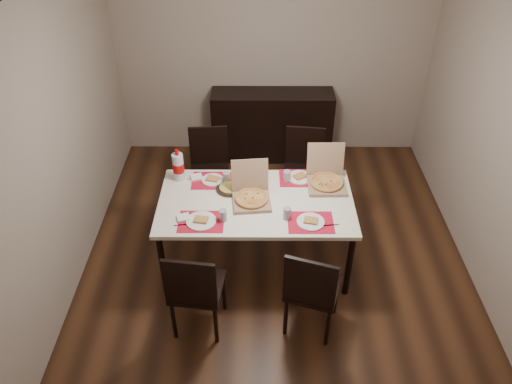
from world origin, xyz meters
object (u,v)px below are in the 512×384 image
chair_far_left (210,165)px  chair_far_right (303,166)px  dining_table (256,206)px  chair_near_left (195,289)px  soda_bottle (178,167)px  dip_bowl (258,184)px  sideboard (272,126)px  chair_near_right (312,289)px  pizza_box_center (251,195)px

chair_far_left → chair_far_right: size_ratio=1.00×
dining_table → chair_near_left: (-0.49, -0.86, -0.17)m
chair_near_left → chair_far_right: 2.05m
chair_far_right → soda_bottle: bearing=-155.4°
dining_table → dip_bowl: size_ratio=14.98×
dining_table → chair_far_right: bearing=60.8°
sideboard → chair_near_left: (-0.69, -2.79, 0.06)m
chair_near_left → chair_near_right: 0.95m
sideboard → dip_bowl: size_ratio=12.49×
chair_near_right → pizza_box_center: pizza_box_center is taller
dining_table → chair_near_left: bearing=-119.8°
sideboard → soda_bottle: (-0.94, -1.58, 0.44)m
dining_table → chair_far_left: chair_far_left is taller
sideboard → chair_near_left: 2.87m
chair_near_right → chair_far_left: bearing=118.5°
sideboard → chair_near_right: chair_near_right is taller
sideboard → chair_far_left: 1.22m
dip_bowl → sideboard: bearing=84.1°
sideboard → pizza_box_center: pizza_box_center is taller
chair_far_right → dip_bowl: (-0.50, -0.69, 0.25)m
dining_table → chair_near_right: chair_near_right is taller
chair_far_left → soda_bottle: size_ratio=2.79×
dining_table → soda_bottle: soda_bottle is taller
dining_table → chair_near_right: 0.99m
dining_table → dip_bowl: (0.02, 0.24, 0.08)m
chair_near_right → chair_near_left: bearing=-179.8°
pizza_box_center → dip_bowl: bearing=74.4°
chair_far_right → sideboard: bearing=107.9°
chair_far_right → pizza_box_center: pizza_box_center is taller
dining_table → chair_far_right: chair_far_right is taller
sideboard → dining_table: bearing=-95.8°
pizza_box_center → soda_bottle: (-0.71, 0.34, 0.09)m
soda_bottle → dining_table: bearing=-24.8°
chair_near_right → dip_bowl: chair_near_right is taller
dip_bowl → dining_table: bearing=-95.1°
sideboard → dip_bowl: (-0.17, -1.68, 0.31)m
dining_table → chair_far_right: 1.07m
sideboard → dining_table: size_ratio=0.83×
chair_near_right → chair_far_right: size_ratio=1.00×
chair_near_left → pizza_box_center: size_ratio=2.27×
chair_far_left → dip_bowl: bearing=-52.1°
soda_bottle → dip_bowl: bearing=-7.8°
soda_bottle → chair_far_right: bearing=24.6°
chair_far_left → chair_near_right: bearing=-61.5°
sideboard → pizza_box_center: size_ratio=3.66×
chair_near_left → pizza_box_center: 1.02m
chair_far_right → pizza_box_center: bearing=-121.4°
dining_table → dip_bowl: dip_bowl is taller
chair_near_right → soda_bottle: (-1.21, 1.20, 0.38)m
sideboard → chair_near_left: chair_near_left is taller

